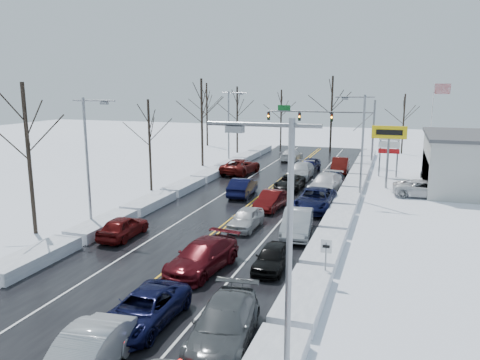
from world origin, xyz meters
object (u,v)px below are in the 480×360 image
(traffic_signal_mast, at_px, (331,120))
(flagpole, at_px, (433,118))
(oncoming_car_0, at_px, (243,196))
(tires_plus_sign, at_px, (389,137))

(traffic_signal_mast, relative_size, flagpole, 1.33)
(flagpole, distance_m, oncoming_car_0, 27.78)
(traffic_signal_mast, xyz_separation_m, flagpole, (11.72, 2.01, 0.45))
(oncoming_car_0, bearing_deg, flagpole, -131.91)
(tires_plus_sign, height_order, flagpole, flagpole)
(traffic_signal_mast, height_order, tires_plus_sign, traffic_signal_mast)
(flagpole, bearing_deg, tires_plus_sign, -108.44)
(flagpole, bearing_deg, traffic_signal_mast, -170.27)
(traffic_signal_mast, bearing_deg, flagpole, 9.73)
(traffic_signal_mast, bearing_deg, oncoming_car_0, -104.76)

